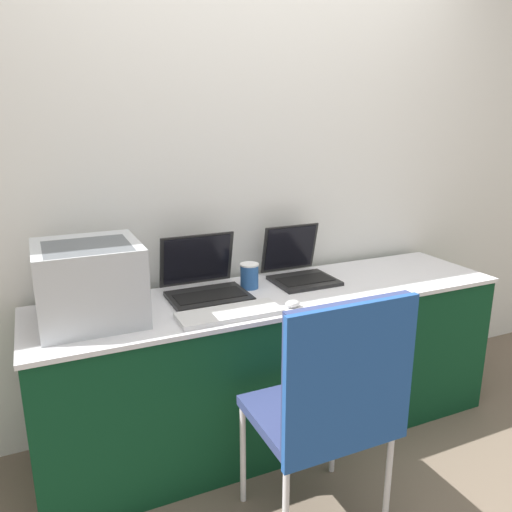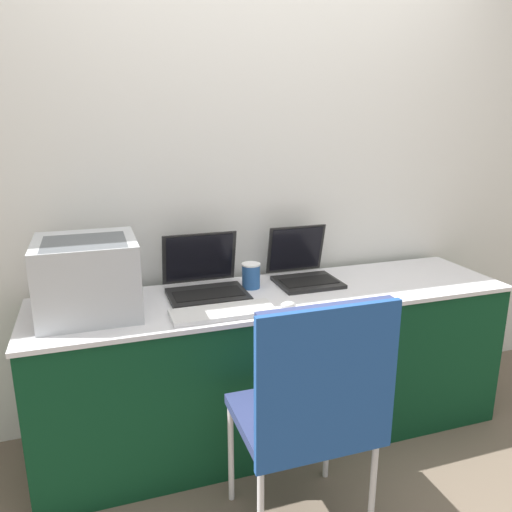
% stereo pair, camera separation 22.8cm
% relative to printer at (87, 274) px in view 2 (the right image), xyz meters
% --- Properties ---
extents(ground_plane, '(14.00, 14.00, 0.00)m').
position_rel_printer_xyz_m(ground_plane, '(0.83, -0.29, -0.91)').
color(ground_plane, '#6B5B4C').
extents(wall_back, '(8.00, 0.05, 2.60)m').
position_rel_printer_xyz_m(wall_back, '(0.83, 0.35, 0.39)').
color(wall_back, silver).
rests_on(wall_back, ground_plane).
extents(table, '(2.25, 0.58, 0.74)m').
position_rel_printer_xyz_m(table, '(0.83, -0.01, -0.54)').
color(table, '#0C381E').
rests_on(table, ground_plane).
extents(printer, '(0.40, 0.40, 0.32)m').
position_rel_printer_xyz_m(printer, '(0.00, 0.00, 0.00)').
color(printer, '#B2B7BC').
rests_on(printer, table).
extents(laptop_left, '(0.36, 0.33, 0.27)m').
position_rel_printer_xyz_m(laptop_left, '(0.51, 0.10, -0.11)').
color(laptop_left, black).
rests_on(laptop_left, table).
extents(laptop_right, '(0.30, 0.32, 0.27)m').
position_rel_printer_xyz_m(laptop_right, '(1.02, 0.12, -0.11)').
color(laptop_right, black).
rests_on(laptop_right, table).
extents(external_keyboard, '(0.44, 0.16, 0.02)m').
position_rel_printer_xyz_m(external_keyboard, '(0.52, -0.19, -0.16)').
color(external_keyboard, silver).
rests_on(external_keyboard, table).
extents(coffee_cup, '(0.09, 0.09, 0.12)m').
position_rel_printer_xyz_m(coffee_cup, '(0.74, 0.10, -0.11)').
color(coffee_cup, '#285699').
rests_on(coffee_cup, table).
extents(mouse, '(0.07, 0.05, 0.03)m').
position_rel_printer_xyz_m(mouse, '(0.81, -0.22, -0.16)').
color(mouse, silver).
rests_on(mouse, table).
extents(chair, '(0.49, 0.43, 0.98)m').
position_rel_printer_xyz_m(chair, '(0.71, -0.70, -0.31)').
color(chair, navy).
rests_on(chair, ground_plane).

